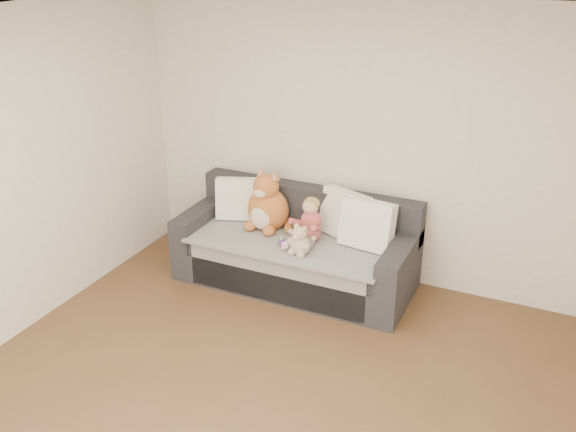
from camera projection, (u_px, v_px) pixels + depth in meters
The scene contains 10 objects.
room_shell at pixel (266, 235), 4.08m from camera, with size 5.00×5.00×5.00m.
sofa at pixel (296, 251), 6.04m from camera, with size 2.20×0.94×0.85m.
cushion_left at pixel (239, 199), 6.26m from camera, with size 0.49×0.35×0.42m.
cushion_right_back at pixel (345, 214), 5.88m from camera, with size 0.52×0.37×0.45m.
cushion_right_front at pixel (367, 224), 5.67m from camera, with size 0.51×0.28×0.46m.
toddler at pixel (309, 224), 5.79m from camera, with size 0.30×0.44×0.43m.
plush_cat at pixel (267, 206), 6.04m from camera, with size 0.48×0.41×0.61m.
teddy_bear at pixel (299, 243), 5.58m from camera, with size 0.22×0.18×0.29m.
plush_cow at pixel (305, 243), 5.67m from camera, with size 0.13×0.20×0.16m.
sippy_cup at pixel (282, 241), 5.75m from camera, with size 0.09×0.07×0.10m.
Camera 1 is at (1.67, -2.85, 3.07)m, focal length 40.00 mm.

